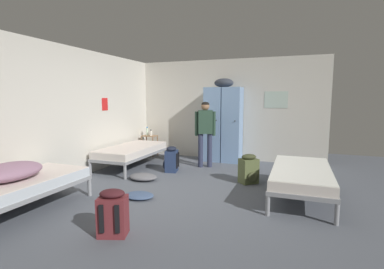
# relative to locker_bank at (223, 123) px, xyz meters

# --- Properties ---
(ground_plane) EXTENTS (9.15, 9.15, 0.00)m
(ground_plane) POSITION_rel_locker_bank_xyz_m (0.02, -2.58, -0.97)
(ground_plane) COLOR #565B66
(room_backdrop) EXTENTS (4.86, 5.78, 2.57)m
(room_backdrop) POSITION_rel_locker_bank_xyz_m (-1.28, -1.25, 0.32)
(room_backdrop) COLOR beige
(room_backdrop) RESTS_ON ground_plane
(locker_bank) EXTENTS (0.90, 0.55, 2.07)m
(locker_bank) POSITION_rel_locker_bank_xyz_m (0.00, 0.00, 0.00)
(locker_bank) COLOR #7A9ECC
(locker_bank) RESTS_ON ground_plane
(shelf_unit) EXTENTS (0.38, 0.30, 0.57)m
(shelf_unit) POSITION_rel_locker_bank_xyz_m (-2.06, -0.09, -0.62)
(shelf_unit) COLOR #99704C
(shelf_unit) RESTS_ON ground_plane
(bed_right) EXTENTS (0.90, 1.90, 0.49)m
(bed_right) POSITION_rel_locker_bank_xyz_m (1.84, -2.20, -0.59)
(bed_right) COLOR gray
(bed_right) RESTS_ON ground_plane
(bed_left_rear) EXTENTS (0.90, 1.90, 0.49)m
(bed_left_rear) POSITION_rel_locker_bank_xyz_m (-1.81, -1.38, -0.59)
(bed_left_rear) COLOR gray
(bed_left_rear) RESTS_ON ground_plane
(bed_left_front) EXTENTS (0.90, 1.90, 0.49)m
(bed_left_front) POSITION_rel_locker_bank_xyz_m (-1.81, -4.24, -0.59)
(bed_left_front) COLOR gray
(bed_left_front) RESTS_ON ground_plane
(bedding_heap) EXTENTS (0.64, 0.88, 0.23)m
(bedding_heap) POSITION_rel_locker_bank_xyz_m (-1.85, -4.30, -0.37)
(bedding_heap) COLOR gray
(bedding_heap) RESTS_ON bed_left_front
(person_traveler) EXTENTS (0.44, 0.30, 1.50)m
(person_traveler) POSITION_rel_locker_bank_xyz_m (-0.23, -0.77, -0.06)
(person_traveler) COLOR #2D334C
(person_traveler) RESTS_ON ground_plane
(water_bottle) EXTENTS (0.06, 0.06, 0.23)m
(water_bottle) POSITION_rel_locker_bank_xyz_m (-2.14, -0.07, -0.29)
(water_bottle) COLOR silver
(water_bottle) RESTS_ON shelf_unit
(lotion_bottle) EXTENTS (0.06, 0.06, 0.17)m
(lotion_bottle) POSITION_rel_locker_bank_xyz_m (-1.99, -0.13, -0.32)
(lotion_bottle) COLOR white
(lotion_bottle) RESTS_ON shelf_unit
(backpack_navy) EXTENTS (0.38, 0.36, 0.55)m
(backpack_navy) POSITION_rel_locker_bank_xyz_m (-0.79, -1.42, -0.71)
(backpack_navy) COLOR navy
(backpack_navy) RESTS_ON ground_plane
(backpack_maroon) EXTENTS (0.38, 0.39, 0.55)m
(backpack_maroon) POSITION_rel_locker_bank_xyz_m (-0.21, -4.31, -0.71)
(backpack_maroon) COLOR maroon
(backpack_maroon) RESTS_ON ground_plane
(backpack_olive) EXTENTS (0.42, 0.42, 0.55)m
(backpack_olive) POSITION_rel_locker_bank_xyz_m (0.93, -1.70, -0.71)
(backpack_olive) COLOR #566038
(backpack_olive) RESTS_ON ground_plane
(clothes_pile_denim) EXTENTS (0.48, 0.38, 0.08)m
(clothes_pile_denim) POSITION_rel_locker_bank_xyz_m (-0.57, -3.12, -0.93)
(clothes_pile_denim) COLOR #42567A
(clothes_pile_denim) RESTS_ON ground_plane
(clothes_pile_grey) EXTENTS (0.56, 0.40, 0.13)m
(clothes_pile_grey) POSITION_rel_locker_bank_xyz_m (-1.03, -2.22, -0.91)
(clothes_pile_grey) COLOR slate
(clothes_pile_grey) RESTS_ON ground_plane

